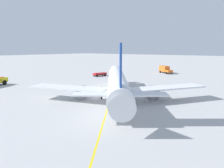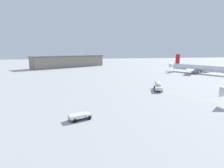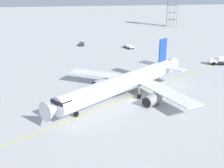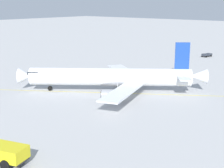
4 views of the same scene
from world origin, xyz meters
The scene contains 5 objects.
ground_plane centered at (0.00, 0.00, 0.00)m, with size 600.00×600.00×0.00m, color #B2B2B2.
airliner_main centered at (2.41, 2.40, 3.16)m, with size 30.52×36.03×11.30m.
ops_pickup_truck centered at (-23.88, 27.38, 0.81)m, with size 3.10×5.77×1.41m.
catering_truck_truck centered at (-7.87, 51.90, 1.66)m, with size 7.57×6.42×3.10m.
taxiway_centreline centered at (3.81, -2.24, 0.00)m, with size 72.00×108.33×0.01m.
Camera 1 is at (28.36, -33.67, 10.56)m, focal length 33.60 mm.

